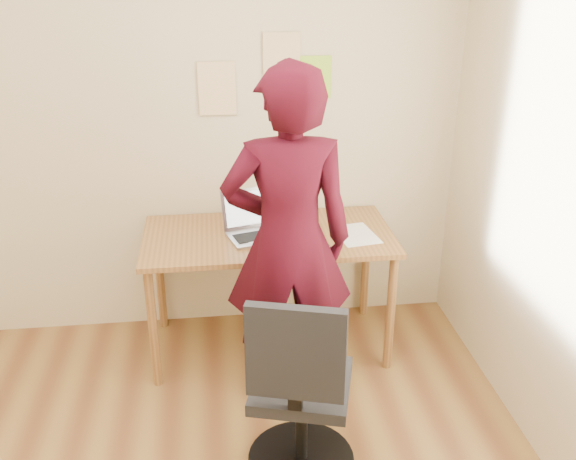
{
  "coord_description": "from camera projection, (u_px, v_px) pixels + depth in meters",
  "views": [
    {
      "loc": [
        0.28,
        -1.9,
        2.22
      ],
      "look_at": [
        0.63,
        0.95,
        0.95
      ],
      "focal_mm": 40.0,
      "sensor_mm": 36.0,
      "label": 1
    }
  ],
  "objects": [
    {
      "name": "room",
      "position": [
        128.0,
        245.0,
        2.04
      ],
      "size": [
        3.58,
        3.58,
        2.78
      ],
      "color": "brown",
      "rests_on": "ground"
    },
    {
      "name": "desk",
      "position": [
        268.0,
        248.0,
        3.64
      ],
      "size": [
        1.4,
        0.7,
        0.74
      ],
      "color": "olive",
      "rests_on": "ground"
    },
    {
      "name": "laptop",
      "position": [
        256.0,
        226.0,
        3.58
      ],
      "size": [
        0.39,
        0.37,
        0.24
      ],
      "rotation": [
        0.0,
        0.0,
        0.27
      ],
      "color": "#ADAEB4",
      "rests_on": "desk"
    },
    {
      "name": "paper_sheet",
      "position": [
        356.0,
        234.0,
        3.6
      ],
      "size": [
        0.26,
        0.33,
        0.0
      ],
      "primitive_type": "cube",
      "rotation": [
        0.0,
        0.0,
        0.17
      ],
      "color": "white",
      "rests_on": "desk"
    },
    {
      "name": "phone",
      "position": [
        321.0,
        244.0,
        3.47
      ],
      "size": [
        0.09,
        0.15,
        0.01
      ],
      "rotation": [
        0.0,
        0.0,
        0.19
      ],
      "color": "black",
      "rests_on": "desk"
    },
    {
      "name": "wall_note_left",
      "position": [
        217.0,
        89.0,
        3.6
      ],
      "size": [
        0.21,
        0.0,
        0.3
      ],
      "primitive_type": "cube",
      "color": "#E1C086",
      "rests_on": "room"
    },
    {
      "name": "wall_note_mid",
      "position": [
        282.0,
        60.0,
        3.58
      ],
      "size": [
        0.21,
        0.0,
        0.3
      ],
      "primitive_type": "cube",
      "color": "#E1C086",
      "rests_on": "room"
    },
    {
      "name": "wall_note_right",
      "position": [
        316.0,
        77.0,
        3.64
      ],
      "size": [
        0.18,
        0.0,
        0.24
      ],
      "primitive_type": "cube",
      "color": "#9FDC31",
      "rests_on": "room"
    },
    {
      "name": "office_chair",
      "position": [
        300.0,
        400.0,
        2.8
      ],
      "size": [
        0.52,
        0.53,
        0.96
      ],
      "rotation": [
        0.0,
        0.0,
        -0.28
      ],
      "color": "black",
      "rests_on": "ground"
    },
    {
      "name": "person",
      "position": [
        288.0,
        242.0,
        3.15
      ],
      "size": [
        0.65,
        0.44,
        1.78
      ],
      "primitive_type": "imported",
      "rotation": [
        0.0,
        0.0,
        3.13
      ],
      "color": "#380713",
      "rests_on": "ground"
    }
  ]
}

